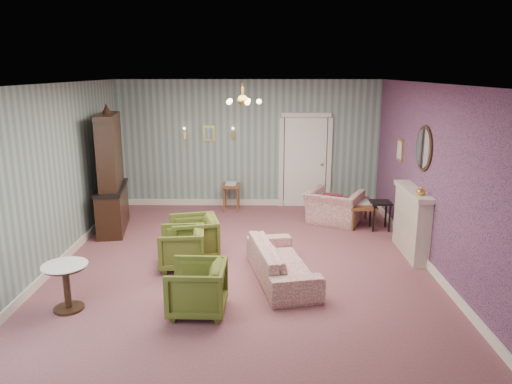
{
  "coord_description": "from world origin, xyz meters",
  "views": [
    {
      "loc": [
        0.28,
        -7.53,
        3.1
      ],
      "look_at": [
        0.2,
        0.4,
        1.1
      ],
      "focal_mm": 34.03,
      "sensor_mm": 36.0,
      "label": 1
    }
  ],
  "objects_px": {
    "olive_chair_a": "(197,286)",
    "olive_chair_b": "(182,246)",
    "dresser": "(110,170)",
    "fireplace": "(411,222)",
    "wingback_chair": "(334,202)",
    "olive_chair_c": "(194,235)",
    "coffee_table": "(360,213)",
    "side_table_black": "(380,216)",
    "pedestal_table": "(67,287)",
    "sofa_chintz": "(282,256)"
  },
  "relations": [
    {
      "from": "olive_chair_a",
      "to": "olive_chair_b",
      "type": "height_order",
      "value": "olive_chair_a"
    },
    {
      "from": "dresser",
      "to": "fireplace",
      "type": "xyz_separation_m",
      "value": [
        5.51,
        -1.26,
        -0.64
      ]
    },
    {
      "from": "olive_chair_a",
      "to": "dresser",
      "type": "relative_size",
      "value": 0.31
    },
    {
      "from": "olive_chair_b",
      "to": "wingback_chair",
      "type": "height_order",
      "value": "wingback_chair"
    },
    {
      "from": "olive_chair_c",
      "to": "fireplace",
      "type": "distance_m",
      "value": 3.72
    },
    {
      "from": "coffee_table",
      "to": "olive_chair_c",
      "type": "bearing_deg",
      "value": -149.96
    },
    {
      "from": "coffee_table",
      "to": "side_table_black",
      "type": "height_order",
      "value": "side_table_black"
    },
    {
      "from": "olive_chair_a",
      "to": "pedestal_table",
      "type": "bearing_deg",
      "value": -90.33
    },
    {
      "from": "olive_chair_b",
      "to": "dresser",
      "type": "height_order",
      "value": "dresser"
    },
    {
      "from": "side_table_black",
      "to": "fireplace",
      "type": "bearing_deg",
      "value": -80.88
    },
    {
      "from": "side_table_black",
      "to": "olive_chair_a",
      "type": "bearing_deg",
      "value": -132.99
    },
    {
      "from": "coffee_table",
      "to": "pedestal_table",
      "type": "xyz_separation_m",
      "value": [
        -4.59,
        -3.69,
        0.08
      ]
    },
    {
      "from": "sofa_chintz",
      "to": "fireplace",
      "type": "height_order",
      "value": "fireplace"
    },
    {
      "from": "sofa_chintz",
      "to": "wingback_chair",
      "type": "bearing_deg",
      "value": -35.07
    },
    {
      "from": "sofa_chintz",
      "to": "pedestal_table",
      "type": "height_order",
      "value": "sofa_chintz"
    },
    {
      "from": "fireplace",
      "to": "side_table_black",
      "type": "distance_m",
      "value": 1.36
    },
    {
      "from": "olive_chair_c",
      "to": "pedestal_table",
      "type": "distance_m",
      "value": 2.35
    },
    {
      "from": "side_table_black",
      "to": "dresser",
      "type": "bearing_deg",
      "value": -179.51
    },
    {
      "from": "wingback_chair",
      "to": "fireplace",
      "type": "relative_size",
      "value": 0.75
    },
    {
      "from": "olive_chair_a",
      "to": "olive_chair_c",
      "type": "xyz_separation_m",
      "value": [
        -0.3,
        1.92,
        0.02
      ]
    },
    {
      "from": "wingback_chair",
      "to": "sofa_chintz",
      "type": "bearing_deg",
      "value": 93.87
    },
    {
      "from": "dresser",
      "to": "sofa_chintz",
      "type": "bearing_deg",
      "value": -45.0
    },
    {
      "from": "olive_chair_b",
      "to": "side_table_black",
      "type": "xyz_separation_m",
      "value": [
        3.64,
        1.93,
        -0.07
      ]
    },
    {
      "from": "olive_chair_c",
      "to": "dresser",
      "type": "xyz_separation_m",
      "value": [
        -1.8,
        1.47,
        0.82
      ]
    },
    {
      "from": "sofa_chintz",
      "to": "side_table_black",
      "type": "bearing_deg",
      "value": -52.77
    },
    {
      "from": "wingback_chair",
      "to": "side_table_black",
      "type": "bearing_deg",
      "value": -179.23
    },
    {
      "from": "coffee_table",
      "to": "side_table_black",
      "type": "distance_m",
      "value": 0.46
    },
    {
      "from": "olive_chair_b",
      "to": "pedestal_table",
      "type": "height_order",
      "value": "olive_chair_b"
    },
    {
      "from": "olive_chair_a",
      "to": "wingback_chair",
      "type": "relative_size",
      "value": 0.71
    },
    {
      "from": "sofa_chintz",
      "to": "side_table_black",
      "type": "height_order",
      "value": "sofa_chintz"
    },
    {
      "from": "olive_chair_a",
      "to": "olive_chair_b",
      "type": "xyz_separation_m",
      "value": [
        -0.44,
        1.51,
        -0.01
      ]
    },
    {
      "from": "olive_chair_a",
      "to": "coffee_table",
      "type": "distance_m",
      "value": 4.72
    },
    {
      "from": "fireplace",
      "to": "pedestal_table",
      "type": "relative_size",
      "value": 2.17
    },
    {
      "from": "coffee_table",
      "to": "pedestal_table",
      "type": "height_order",
      "value": "pedestal_table"
    },
    {
      "from": "side_table_black",
      "to": "pedestal_table",
      "type": "relative_size",
      "value": 0.9
    },
    {
      "from": "olive_chair_b",
      "to": "sofa_chintz",
      "type": "height_order",
      "value": "sofa_chintz"
    },
    {
      "from": "olive_chair_a",
      "to": "olive_chair_b",
      "type": "bearing_deg",
      "value": -162.3
    },
    {
      "from": "dresser",
      "to": "pedestal_table",
      "type": "relative_size",
      "value": 3.77
    },
    {
      "from": "wingback_chair",
      "to": "coffee_table",
      "type": "bearing_deg",
      "value": -164.75
    },
    {
      "from": "olive_chair_a",
      "to": "side_table_black",
      "type": "height_order",
      "value": "olive_chair_a"
    },
    {
      "from": "olive_chair_c",
      "to": "coffee_table",
      "type": "height_order",
      "value": "olive_chair_c"
    },
    {
      "from": "sofa_chintz",
      "to": "fireplace",
      "type": "xyz_separation_m",
      "value": [
        2.26,
        1.06,
        0.21
      ]
    },
    {
      "from": "sofa_chintz",
      "to": "side_table_black",
      "type": "distance_m",
      "value": 3.13
    },
    {
      "from": "dresser",
      "to": "wingback_chair",
      "type": "bearing_deg",
      "value": -3.45
    },
    {
      "from": "fireplace",
      "to": "olive_chair_c",
      "type": "bearing_deg",
      "value": -176.84
    },
    {
      "from": "sofa_chintz",
      "to": "wingback_chair",
      "type": "xyz_separation_m",
      "value": [
        1.19,
        2.79,
        0.09
      ]
    },
    {
      "from": "olive_chair_c",
      "to": "wingback_chair",
      "type": "xyz_separation_m",
      "value": [
        2.64,
        1.94,
        0.07
      ]
    },
    {
      "from": "dresser",
      "to": "pedestal_table",
      "type": "bearing_deg",
      "value": -93.06
    },
    {
      "from": "olive_chair_b",
      "to": "pedestal_table",
      "type": "xyz_separation_m",
      "value": [
        -1.29,
        -1.45,
        -0.04
      ]
    },
    {
      "from": "olive_chair_a",
      "to": "sofa_chintz",
      "type": "bearing_deg",
      "value": 134.4
    }
  ]
}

